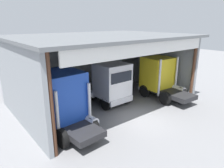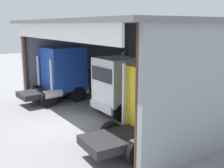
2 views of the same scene
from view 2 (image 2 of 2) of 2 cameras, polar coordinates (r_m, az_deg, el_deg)
name	(u,v)px [view 2 (image 2 of 2)]	position (r m, az deg, el deg)	size (l,w,h in m)	color
ground_plane	(61,125)	(15.15, -10.48, -8.42)	(80.00, 80.00, 0.00)	slate
workshop_shed	(143,49)	(17.22, 6.40, 7.17)	(13.58, 10.06, 5.55)	gray
truck_blue_left_bay	(61,73)	(19.63, -10.52, 2.33)	(2.70, 4.70, 3.75)	#1E47B7
truck_white_center_bay	(122,85)	(16.31, 2.04, -0.28)	(2.54, 5.03, 3.61)	white
truck_yellow_yard_outside	(155,107)	(11.99, 9.00, -4.68)	(2.63, 4.93, 3.66)	yellow
oil_drum	(147,90)	(21.04, 7.26, -1.18)	(0.58, 0.58, 0.90)	#194CB2
tool_cart	(192,103)	(17.91, 16.28, -3.79)	(0.90, 0.60, 1.00)	black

